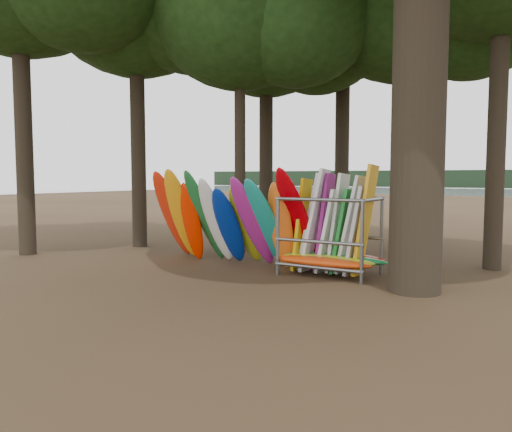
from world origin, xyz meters
The scene contains 5 objects.
ground centered at (0.00, 0.00, 0.00)m, with size 120.00×120.00×0.00m, color #47331E.
lake centered at (0.00, 60.00, 0.00)m, with size 160.00×160.00×0.00m, color gray.
oak_1 centered at (-2.59, 6.08, 9.11)m, with size 7.91×7.91×12.58m.
kayak_row centered at (-0.79, 0.82, 1.29)m, with size 5.30×2.25×2.98m.
storage_rack centered at (2.35, 0.96, 0.97)m, with size 3.06×1.57×2.90m.
Camera 1 is at (7.48, -11.12, 2.58)m, focal length 35.00 mm.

